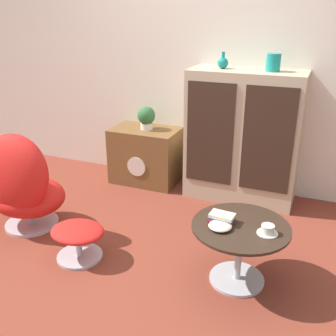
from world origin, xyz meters
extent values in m
plane|color=brown|center=(0.00, 0.00, 0.00)|extent=(12.00, 12.00, 0.00)
cube|color=silver|center=(0.00, 1.66, 1.30)|extent=(6.40, 0.06, 2.60)
cube|color=tan|center=(0.51, 1.42, 0.61)|extent=(1.02, 0.43, 1.22)
cube|color=#332319|center=(0.25, 1.19, 0.67)|extent=(0.43, 0.01, 0.93)
cube|color=#332319|center=(0.76, 1.19, 0.67)|extent=(0.43, 0.01, 0.93)
cube|color=brown|center=(-0.50, 1.41, 0.29)|extent=(0.68, 0.44, 0.58)
cylinder|color=beige|center=(-0.50, 1.19, 0.24)|extent=(0.20, 0.01, 0.20)
cylinder|color=#B7B7BC|center=(-1.01, 0.20, 0.01)|extent=(0.44, 0.44, 0.02)
cylinder|color=#B7B7BC|center=(-1.01, 0.20, 0.07)|extent=(0.06, 0.06, 0.09)
ellipsoid|color=red|center=(-1.01, 0.20, 0.27)|extent=(0.64, 0.54, 0.30)
ellipsoid|color=red|center=(-1.01, 0.09, 0.52)|extent=(0.64, 0.40, 0.68)
cylinder|color=#B7B7BC|center=(-0.36, -0.04, 0.01)|extent=(0.34, 0.34, 0.02)
cylinder|color=#B7B7BC|center=(-0.36, -0.04, 0.10)|extent=(0.04, 0.04, 0.16)
ellipsoid|color=red|center=(-0.36, -0.04, 0.22)|extent=(0.40, 0.34, 0.09)
cylinder|color=#B7B7BC|center=(0.79, 0.14, 0.01)|extent=(0.37, 0.37, 0.02)
cylinder|color=#B7B7BC|center=(0.79, 0.14, 0.21)|extent=(0.04, 0.04, 0.39)
cylinder|color=#332319|center=(0.79, 0.14, 0.42)|extent=(0.64, 0.64, 0.02)
ellipsoid|color=#147A75|center=(0.28, 1.42, 1.27)|extent=(0.10, 0.10, 0.10)
cylinder|color=#147A75|center=(0.28, 1.42, 1.34)|extent=(0.03, 0.03, 0.05)
cylinder|color=teal|center=(0.71, 1.42, 1.30)|extent=(0.12, 0.12, 0.15)
cylinder|color=silver|center=(-0.48, 1.41, 0.61)|extent=(0.12, 0.12, 0.07)
sphere|color=#2D6638|center=(-0.48, 1.41, 0.72)|extent=(0.18, 0.18, 0.18)
cylinder|color=silver|center=(0.96, 0.11, 0.43)|extent=(0.13, 0.13, 0.01)
cylinder|color=silver|center=(0.96, 0.11, 0.46)|extent=(0.08, 0.08, 0.06)
cube|color=red|center=(0.65, 0.14, 0.44)|extent=(0.17, 0.11, 0.02)
cube|color=#1E478C|center=(0.66, 0.14, 0.46)|extent=(0.17, 0.11, 0.02)
cube|color=beige|center=(0.66, 0.14, 0.48)|extent=(0.17, 0.11, 0.02)
ellipsoid|color=beige|center=(0.67, 0.06, 0.45)|extent=(0.15, 0.15, 0.04)
camera|label=1|loc=(1.19, -2.06, 1.73)|focal=42.00mm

